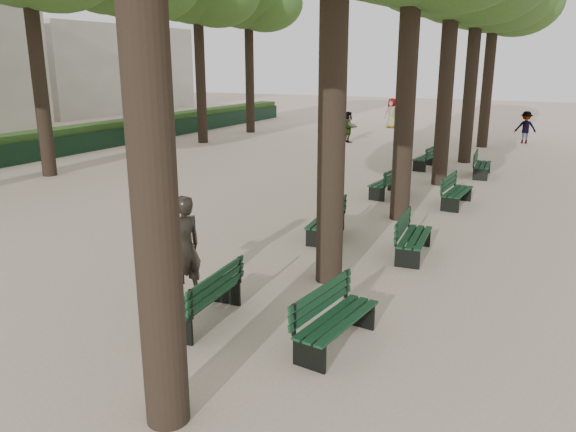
% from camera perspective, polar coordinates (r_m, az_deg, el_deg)
% --- Properties ---
extents(ground, '(120.00, 120.00, 0.00)m').
position_cam_1_polar(ground, '(9.51, -11.64, -10.90)').
color(ground, '#CCB09A').
rests_on(ground, ground).
extents(bench_left_0, '(0.69, 1.84, 0.92)m').
position_cam_1_polar(bench_left_0, '(9.46, -8.55, -9.08)').
color(bench_left_0, black).
rests_on(bench_left_0, ground).
extents(bench_left_1, '(0.79, 1.86, 0.92)m').
position_cam_1_polar(bench_left_1, '(13.70, 3.87, -1.11)').
color(bench_left_1, black).
rests_on(bench_left_1, ground).
extents(bench_left_2, '(0.73, 1.84, 0.92)m').
position_cam_1_polar(bench_left_2, '(18.23, 9.95, 2.87)').
color(bench_left_2, black).
rests_on(bench_left_2, ground).
extents(bench_left_3, '(0.72, 1.84, 0.92)m').
position_cam_1_polar(bench_left_3, '(23.29, 13.81, 5.37)').
color(bench_left_3, black).
rests_on(bench_left_3, ground).
extents(bench_right_0, '(0.78, 1.85, 0.92)m').
position_cam_1_polar(bench_right_0, '(8.64, 4.96, -11.44)').
color(bench_right_0, black).
rests_on(bench_right_0, ground).
extents(bench_right_1, '(0.73, 1.84, 0.92)m').
position_cam_1_polar(bench_right_1, '(12.68, 12.66, -2.85)').
color(bench_right_1, black).
rests_on(bench_right_1, ground).
extents(bench_right_2, '(0.67, 1.83, 0.92)m').
position_cam_1_polar(bench_right_2, '(17.41, 16.77, 1.84)').
color(bench_right_2, black).
rests_on(bench_right_2, ground).
extents(bench_right_3, '(0.71, 1.84, 0.92)m').
position_cam_1_polar(bench_right_3, '(22.22, 19.10, 4.49)').
color(bench_right_3, black).
rests_on(bench_right_3, ground).
extents(man_with_map, '(0.74, 0.85, 1.91)m').
position_cam_1_polar(man_with_map, '(10.20, -10.51, -3.19)').
color(man_with_map, black).
rests_on(man_with_map, ground).
extents(pedestrian_b, '(1.13, 0.56, 1.67)m').
position_cam_1_polar(pedestrian_b, '(32.18, 22.99, 8.29)').
color(pedestrian_b, '#262628').
rests_on(pedestrian_b, ground).
extents(pedestrian_d, '(0.99, 0.61, 1.89)m').
position_cam_1_polar(pedestrian_d, '(37.37, 10.47, 10.24)').
color(pedestrian_d, '#262628').
rests_on(pedestrian_d, ground).
extents(pedestrian_e, '(1.27, 1.32, 1.62)m').
position_cam_1_polar(pedestrian_e, '(30.30, 6.12, 9.00)').
color(pedestrian_e, '#262628').
rests_on(pedestrian_e, ground).
extents(pedestrian_a, '(0.52, 0.86, 1.65)m').
position_cam_1_polar(pedestrian_a, '(35.78, 5.00, 10.03)').
color(pedestrian_a, '#262628').
rests_on(pedestrian_a, ground).
extents(fence, '(0.08, 42.00, 0.90)m').
position_cam_1_polar(fence, '(27.22, -22.49, 6.43)').
color(fence, black).
rests_on(fence, ground).
extents(hedge, '(1.20, 42.00, 1.20)m').
position_cam_1_polar(hedge, '(27.73, -23.48, 6.78)').
color(hedge, '#244718').
rests_on(hedge, ground).
extents(building_far, '(12.00, 16.00, 7.00)m').
position_cam_1_polar(building_far, '(53.07, -20.32, 13.80)').
color(building_far, '#B7B2A3').
rests_on(building_far, ground).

